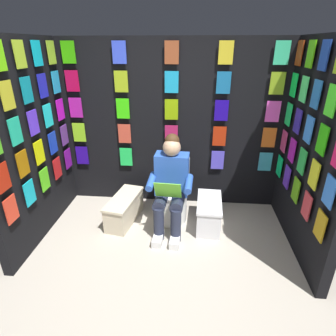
{
  "coord_description": "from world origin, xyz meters",
  "views": [
    {
      "loc": [
        -0.28,
        1.96,
        2.13
      ],
      "look_at": [
        -0.02,
        -0.9,
        0.85
      ],
      "focal_mm": 29.77,
      "sensor_mm": 36.0,
      "label": 1
    }
  ],
  "objects": [
    {
      "name": "display_wall_right",
      "position": [
        1.5,
        -0.82,
        1.12
      ],
      "size": [
        0.14,
        1.64,
        2.22
      ],
      "color": "black",
      "rests_on": "ground"
    },
    {
      "name": "display_wall_back",
      "position": [
        0.0,
        -1.68,
        1.12
      ],
      "size": [
        3.01,
        0.14,
        2.22
      ],
      "color": "black",
      "rests_on": "ground"
    },
    {
      "name": "person_reading",
      "position": [
        -0.04,
        -0.98,
        0.6
      ],
      "size": [
        0.54,
        0.7,
        1.19
      ],
      "rotation": [
        0.0,
        0.0,
        -0.06
      ],
      "color": "blue",
      "rests_on": "ground"
    },
    {
      "name": "ground_plane",
      "position": [
        0.0,
        0.0,
        0.0
      ],
      "size": [
        30.0,
        30.0,
        0.0
      ],
      "primitive_type": "plane",
      "color": "#B2A899"
    },
    {
      "name": "comic_longbox_far",
      "position": [
        0.57,
        -1.07,
        0.17
      ],
      "size": [
        0.41,
        0.74,
        0.34
      ],
      "rotation": [
        0.0,
        0.0,
        -0.18
      ],
      "color": "beige",
      "rests_on": "ground"
    },
    {
      "name": "comic_longbox_near",
      "position": [
        -0.52,
        -1.05,
        0.18
      ],
      "size": [
        0.32,
        0.63,
        0.36
      ],
      "rotation": [
        0.0,
        0.0,
        -0.05
      ],
      "color": "silver",
      "rests_on": "ground"
    },
    {
      "name": "toilet",
      "position": [
        -0.05,
        -1.2,
        0.33
      ],
      "size": [
        0.41,
        0.56,
        0.77
      ],
      "rotation": [
        0.0,
        0.0,
        -0.06
      ],
      "color": "white",
      "rests_on": "ground"
    },
    {
      "name": "display_wall_left",
      "position": [
        -1.5,
        -0.82,
        1.12
      ],
      "size": [
        0.14,
        1.64,
        2.22
      ],
      "color": "black",
      "rests_on": "ground"
    }
  ]
}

